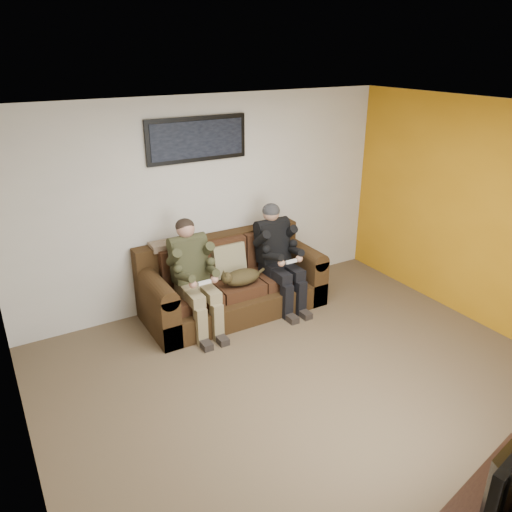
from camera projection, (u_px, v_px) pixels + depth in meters
floor at (311, 387)px, 4.92m from camera, size 5.00×5.00×0.00m
ceiling at (326, 116)px, 3.91m from camera, size 5.00×5.00×0.00m
wall_back at (209, 203)px, 6.20m from camera, size 5.00×0.00×5.00m
wall_left at (9, 346)px, 3.25m from camera, size 0.00×4.50×4.50m
wall_right at (497, 221)px, 5.58m from camera, size 0.00×4.50×4.50m
accent_wall_right at (497, 221)px, 5.57m from camera, size 0.00×4.50×4.50m
sofa at (231, 283)px, 6.27m from camera, size 2.23×0.96×0.91m
throw_pillow at (229, 260)px, 6.19m from camera, size 0.43×0.20×0.42m
throw_blanket at (169, 245)px, 5.96m from camera, size 0.46×0.22×0.08m
person_left at (193, 270)px, 5.70m from camera, size 0.51×0.87×1.30m
person_right at (278, 251)px, 6.24m from camera, size 0.51×0.86×1.31m
cat at (241, 277)px, 5.97m from camera, size 0.66×0.26×0.24m
framed_poster at (197, 139)px, 5.80m from camera, size 1.25×0.05×0.52m
television at (510, 458)px, 3.12m from camera, size 1.15×0.37×0.66m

